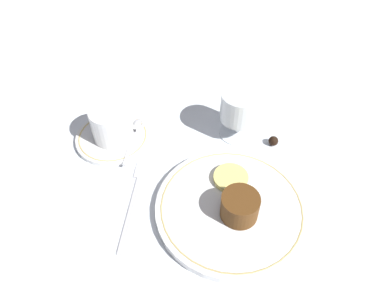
% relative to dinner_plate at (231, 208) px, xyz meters
% --- Properties ---
extents(ground_plane, '(3.00, 3.00, 0.00)m').
position_rel_dinner_plate_xyz_m(ground_plane, '(-0.03, 0.03, -0.01)').
color(ground_plane, white).
extents(dinner_plate, '(0.25, 0.25, 0.01)m').
position_rel_dinner_plate_xyz_m(dinner_plate, '(0.00, 0.00, 0.00)').
color(dinner_plate, white).
rests_on(dinner_plate, ground_plane).
extents(saucer, '(0.15, 0.15, 0.01)m').
position_rel_dinner_plate_xyz_m(saucer, '(-0.22, 0.17, -0.00)').
color(saucer, white).
rests_on(saucer, ground_plane).
extents(coffee_cup, '(0.10, 0.08, 0.07)m').
position_rel_dinner_plate_xyz_m(coffee_cup, '(-0.22, 0.17, 0.04)').
color(coffee_cup, white).
rests_on(coffee_cup, saucer).
extents(spoon, '(0.03, 0.12, 0.00)m').
position_rel_dinner_plate_xyz_m(spoon, '(-0.18, 0.17, 0.00)').
color(spoon, silver).
rests_on(spoon, saucer).
extents(wine_glass, '(0.08, 0.08, 0.10)m').
position_rel_dinner_plate_xyz_m(wine_glass, '(0.03, 0.18, 0.06)').
color(wine_glass, silver).
rests_on(wine_glass, ground_plane).
extents(fork, '(0.04, 0.20, 0.01)m').
position_rel_dinner_plate_xyz_m(fork, '(-0.16, 0.04, -0.01)').
color(fork, silver).
rests_on(fork, ground_plane).
extents(dessert_cake, '(0.06, 0.06, 0.04)m').
position_rel_dinner_plate_xyz_m(dessert_cake, '(0.01, -0.01, 0.03)').
color(dessert_cake, '#563314').
rests_on(dessert_cake, dinner_plate).
extents(pineapple_slice, '(0.06, 0.06, 0.01)m').
position_rel_dinner_plate_xyz_m(pineapple_slice, '(0.00, 0.06, 0.01)').
color(pineapple_slice, '#EFE075').
rests_on(pineapple_slice, dinner_plate).
extents(chocolate_truffle, '(0.02, 0.02, 0.02)m').
position_rel_dinner_plate_xyz_m(chocolate_truffle, '(0.09, 0.15, 0.00)').
color(chocolate_truffle, black).
rests_on(chocolate_truffle, ground_plane).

